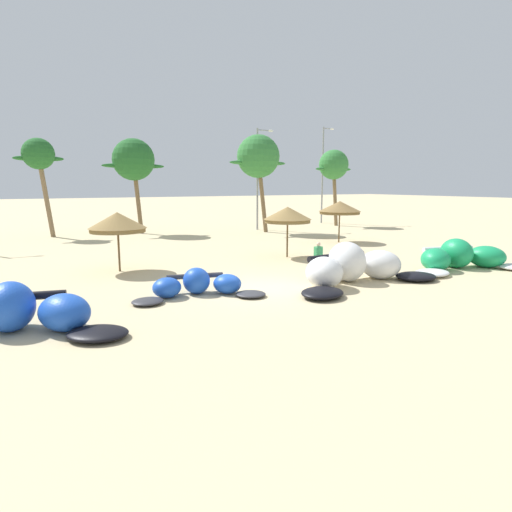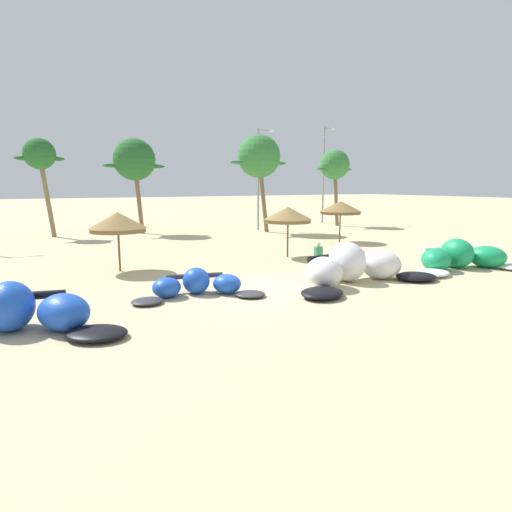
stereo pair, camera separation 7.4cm
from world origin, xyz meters
name	(u,v)px [view 1 (the left image)]	position (x,y,z in m)	size (l,w,h in m)	color
ground_plane	(261,289)	(0.00, 0.00, 0.00)	(260.00, 260.00, 0.00)	beige
kite_far_left	(7,316)	(-8.96, -1.28, 0.56)	(6.80, 3.99, 1.45)	black
kite_left	(198,285)	(-2.62, 0.30, 0.39)	(5.10, 2.98, 1.02)	#333338
kite_left_of_center	(353,268)	(4.03, -1.00, 0.67)	(7.69, 3.72, 1.75)	black
kite_center	(461,258)	(10.95, -1.22, 0.57)	(7.09, 4.12, 1.50)	white
beach_umbrella_near_van	(117,222)	(-4.23, 6.52, 2.42)	(2.76, 2.76, 2.90)	brown
beach_umbrella_middle	(288,215)	(5.27, 6.09, 2.48)	(2.78, 2.78, 2.94)	brown
beach_umbrella_near_palms	(340,208)	(12.25, 9.81, 2.54)	(3.05, 3.05, 3.01)	brown
person_near_kites	(318,259)	(3.47, 0.75, 0.82)	(0.36, 0.24, 1.62)	#383842
palm_left_of_gap	(39,156)	(-6.52, 23.62, 6.39)	(3.65, 2.44, 7.80)	#7F6647
palm_center_left	(134,160)	(0.61, 22.74, 6.21)	(5.27, 3.51, 8.04)	brown
palm_center_right	(258,157)	(10.28, 18.43, 6.54)	(5.54, 3.70, 8.45)	brown
palm_right_of_gap	(334,166)	(20.00, 20.19, 6.07)	(4.45, 2.97, 7.66)	brown
lamppost_west_center	(259,174)	(11.51, 20.54, 5.17)	(1.78, 0.24, 9.26)	gray
lamppost_east_center	(323,171)	(21.22, 23.44, 5.67)	(1.51, 0.24, 10.30)	gray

